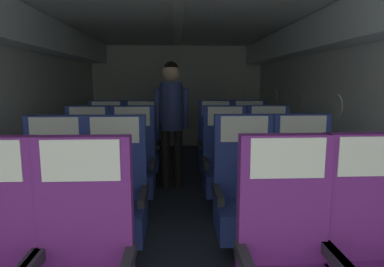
{
  "coord_description": "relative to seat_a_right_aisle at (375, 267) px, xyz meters",
  "views": [
    {
      "loc": [
        -0.04,
        -0.16,
        1.38
      ],
      "look_at": [
        0.12,
        3.07,
        0.87
      ],
      "focal_mm": 31.02,
      "sensor_mm": 36.0,
      "label": 1
    }
  ],
  "objects": [
    {
      "name": "ground",
      "position": [
        -0.94,
        2.11,
        -0.48
      ],
      "size": [
        3.76,
        7.24,
        0.02
      ],
      "primitive_type": "cube",
      "color": "#2D3342"
    },
    {
      "name": "fuselage_shell",
      "position": [
        -0.94,
        2.38,
        1.09
      ],
      "size": [
        3.64,
        6.89,
        2.16
      ],
      "color": "silver",
      "rests_on": "ground"
    },
    {
      "name": "seat_a_right_aisle",
      "position": [
        0.0,
        0.0,
        0.0
      ],
      "size": [
        0.49,
        0.46,
        1.12
      ],
      "color": "#38383D",
      "rests_on": "ground"
    },
    {
      "name": "seat_b_left_window",
      "position": [
        -1.9,
        0.96,
        0.0
      ],
      "size": [
        0.49,
        0.46,
        1.12
      ],
      "color": "#38383D",
      "rests_on": "ground"
    },
    {
      "name": "seat_b_left_aisle",
      "position": [
        -1.45,
        0.96,
        0.0
      ],
      "size": [
        0.49,
        0.46,
        1.12
      ],
      "color": "#38383D",
      "rests_on": "ground"
    },
    {
      "name": "seat_b_right_aisle",
      "position": [
        0.02,
        0.98,
        0.0
      ],
      "size": [
        0.49,
        0.46,
        1.12
      ],
      "color": "#38383D",
      "rests_on": "ground"
    },
    {
      "name": "seat_b_right_window",
      "position": [
        -0.45,
        0.97,
        0.0
      ],
      "size": [
        0.49,
        0.46,
        1.12
      ],
      "color": "#38383D",
      "rests_on": "ground"
    },
    {
      "name": "seat_c_left_window",
      "position": [
        -1.91,
        1.95,
        0.0
      ],
      "size": [
        0.49,
        0.46,
        1.12
      ],
      "color": "#38383D",
      "rests_on": "ground"
    },
    {
      "name": "seat_c_left_aisle",
      "position": [
        -1.44,
        1.94,
        0.0
      ],
      "size": [
        0.49,
        0.46,
        1.12
      ],
      "color": "#38383D",
      "rests_on": "ground"
    },
    {
      "name": "seat_c_right_aisle",
      "position": [
        0.01,
        1.94,
        0.0
      ],
      "size": [
        0.49,
        0.46,
        1.12
      ],
      "color": "#38383D",
      "rests_on": "ground"
    },
    {
      "name": "seat_c_right_window",
      "position": [
        -0.46,
        1.93,
        0.0
      ],
      "size": [
        0.49,
        0.46,
        1.12
      ],
      "color": "#38383D",
      "rests_on": "ground"
    },
    {
      "name": "seat_d_left_window",
      "position": [
        -1.91,
        2.89,
        0.0
      ],
      "size": [
        0.49,
        0.46,
        1.12
      ],
      "color": "#38383D",
      "rests_on": "ground"
    },
    {
      "name": "seat_d_left_aisle",
      "position": [
        -1.44,
        2.91,
        0.0
      ],
      "size": [
        0.49,
        0.46,
        1.12
      ],
      "color": "#38383D",
      "rests_on": "ground"
    },
    {
      "name": "seat_d_right_aisle",
      "position": [
        0.02,
        2.91,
        0.0
      ],
      "size": [
        0.49,
        0.46,
        1.12
      ],
      "color": "#38383D",
      "rests_on": "ground"
    },
    {
      "name": "seat_d_right_window",
      "position": [
        -0.44,
        2.9,
        0.0
      ],
      "size": [
        0.49,
        0.46,
        1.12
      ],
      "color": "#38383D",
      "rests_on": "ground"
    },
    {
      "name": "flight_attendant",
      "position": [
        -1.04,
        2.71,
        0.53
      ],
      "size": [
        0.43,
        0.28,
        1.62
      ],
      "rotation": [
        0.0,
        0.0,
        0.04
      ],
      "color": "black",
      "rests_on": "ground"
    }
  ]
}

